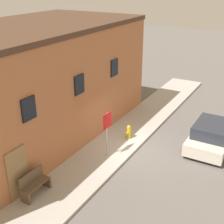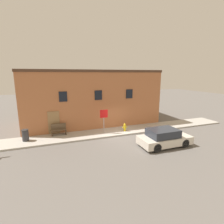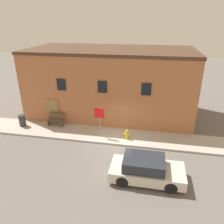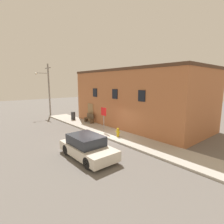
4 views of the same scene
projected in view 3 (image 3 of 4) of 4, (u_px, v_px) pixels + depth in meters
The scene contains 8 objects.
ground_plane at pixel (115, 145), 15.21m from camera, with size 80.00×80.00×0.00m, color #66605B.
sidewalk at pixel (117, 136), 16.27m from camera, with size 23.97×2.40×0.13m.
brick_building at pixel (111, 82), 19.45m from camera, with size 13.99×6.75×5.83m.
fire_hydrant at pixel (127, 134), 15.66m from camera, with size 0.47×0.22×0.74m.
stop_sign at pixel (99, 117), 15.63m from camera, with size 0.73×0.06×2.19m.
bench at pixel (56, 120), 17.61m from camera, with size 1.27×0.44×0.99m.
trash_bin at pixel (22, 120), 17.53m from camera, with size 0.53×0.53×0.94m.
parked_car at pixel (146, 169), 11.80m from camera, with size 3.98×1.83×1.35m.
Camera 3 is at (2.27, -12.85, 8.16)m, focal length 35.00 mm.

